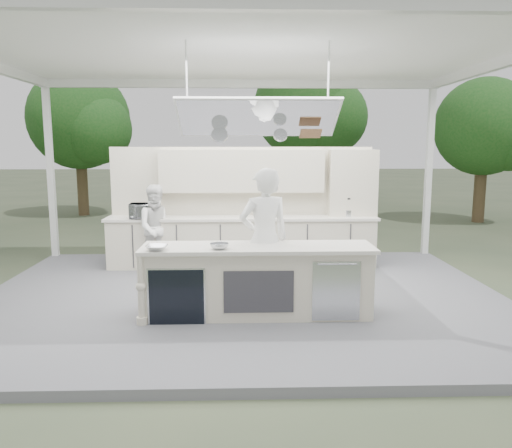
{
  "coord_description": "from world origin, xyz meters",
  "views": [
    {
      "loc": [
        -0.02,
        -7.42,
        2.39
      ],
      "look_at": [
        0.22,
        0.4,
        1.16
      ],
      "focal_mm": 35.0,
      "sensor_mm": 36.0,
      "label": 1
    }
  ],
  "objects_px": {
    "demo_island": "(256,280)",
    "head_chef": "(264,239)",
    "back_counter": "(242,241)",
    "sous_chef": "(158,228)"
  },
  "relations": [
    {
      "from": "demo_island",
      "to": "head_chef",
      "type": "relative_size",
      "value": 1.57
    },
    {
      "from": "demo_island",
      "to": "back_counter",
      "type": "relative_size",
      "value": 0.61
    },
    {
      "from": "demo_island",
      "to": "head_chef",
      "type": "xyz_separation_m",
      "value": [
        0.12,
        0.29,
        0.51
      ]
    },
    {
      "from": "head_chef",
      "to": "back_counter",
      "type": "bearing_deg",
      "value": -100.88
    },
    {
      "from": "sous_chef",
      "to": "back_counter",
      "type": "bearing_deg",
      "value": -3.1
    },
    {
      "from": "demo_island",
      "to": "head_chef",
      "type": "distance_m",
      "value": 0.6
    },
    {
      "from": "back_counter",
      "to": "sous_chef",
      "type": "distance_m",
      "value": 1.6
    },
    {
      "from": "demo_island",
      "to": "sous_chef",
      "type": "relative_size",
      "value": 1.96
    },
    {
      "from": "demo_island",
      "to": "back_counter",
      "type": "xyz_separation_m",
      "value": [
        -0.18,
        2.81,
        0.0
      ]
    },
    {
      "from": "head_chef",
      "to": "sous_chef",
      "type": "height_order",
      "value": "head_chef"
    }
  ]
}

